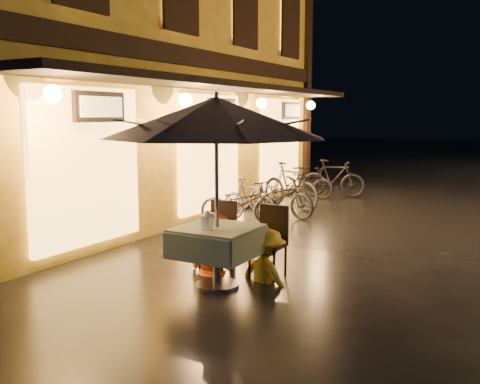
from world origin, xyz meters
The scene contains 15 objects.
ground centered at (0.00, 0.00, 0.00)m, with size 90.00×90.00×0.00m, color black.
west_building centered at (-5.72, 4.00, 3.71)m, with size 5.90×11.40×7.40m.
cafe_table centered at (-0.94, 0.19, 0.59)m, with size 0.99×0.99×0.78m.
patio_umbrella centered at (-0.94, 0.19, 2.15)m, with size 2.82×2.82×2.46m.
cafe_chair_left centered at (-1.34, 0.93, 0.54)m, with size 0.42×0.42×0.97m.
cafe_chair_right centered at (-0.54, 0.93, 0.54)m, with size 0.42×0.42×0.97m.
table_lantern centered at (-0.94, -0.03, 0.92)m, with size 0.16×0.16×0.25m.
person_orange centered at (-1.36, 0.77, 0.82)m, with size 0.80×0.62×1.64m, color #D05517.
person_yellow centered at (-0.50, 0.73, 0.68)m, with size 0.88×0.51×1.37m, color yellow.
bicycle_0 centered at (-2.62, 3.83, 0.42)m, with size 0.56×1.61×0.85m, color black.
bicycle_1 centered at (-2.54, 4.08, 0.45)m, with size 0.43×1.51×0.91m, color black.
bicycle_2 centered at (-2.24, 4.91, 0.45)m, with size 0.60×1.71×0.90m, color black.
bicycle_3 centered at (-2.46, 5.95, 0.54)m, with size 0.51×1.80×1.08m, color black.
bicycle_4 centered at (-2.83, 7.79, 0.42)m, with size 0.56×1.61×0.84m, color black.
bicycle_5 centered at (-2.19, 8.20, 0.50)m, with size 0.47×1.67×1.00m, color black.
Camera 1 is at (2.53, -5.45, 2.17)m, focal length 40.00 mm.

